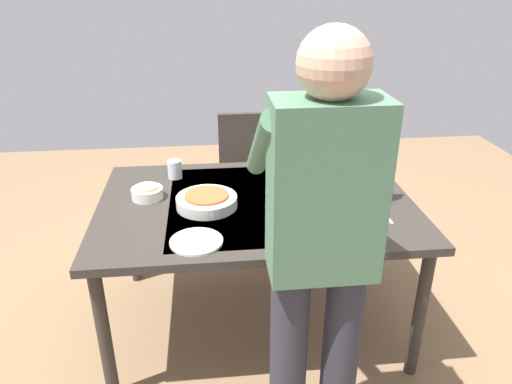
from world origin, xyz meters
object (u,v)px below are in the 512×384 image
(chair_near, at_px, (249,171))
(person_server, at_px, (320,246))
(wine_glass_left, at_px, (286,183))
(water_cup_far_left, at_px, (314,236))
(side_bowl_bread, at_px, (147,192))
(water_cup_near_left, at_px, (175,169))
(dinner_plate_far, at_px, (196,242))
(serving_bowl_pasta, at_px, (207,201))
(side_bowl_salad, at_px, (329,215))
(water_cup_near_right, at_px, (354,172))
(dinner_plate_near, at_px, (298,185))
(dining_table, at_px, (256,213))
(wine_bottle, at_px, (383,180))

(chair_near, relative_size, person_server, 0.54)
(person_server, xyz_separation_m, wine_glass_left, (-0.01, -0.78, -0.11))
(water_cup_far_left, relative_size, side_bowl_bread, 0.55)
(chair_near, xyz_separation_m, water_cup_near_left, (0.47, 0.58, 0.27))
(dinner_plate_far, bearing_deg, water_cup_far_left, 171.40)
(person_server, height_order, water_cup_near_left, person_server)
(water_cup_far_left, height_order, serving_bowl_pasta, water_cup_far_left)
(side_bowl_salad, height_order, dinner_plate_far, side_bowl_salad)
(chair_near, bearing_deg, side_bowl_bread, 54.35)
(water_cup_near_right, xyz_separation_m, dinner_plate_near, (0.32, 0.04, -0.04))
(dining_table, bearing_deg, dinner_plate_near, -146.54)
(person_server, relative_size, dinner_plate_far, 7.34)
(water_cup_far_left, bearing_deg, serving_bowl_pasta, -42.87)
(water_cup_near_right, bearing_deg, wine_glass_left, 28.61)
(chair_near, bearing_deg, dinner_plate_near, 104.93)
(side_bowl_salad, xyz_separation_m, dinner_plate_far, (0.61, 0.13, -0.03))
(water_cup_far_left, height_order, side_bowl_salad, water_cup_far_left)
(dining_table, bearing_deg, water_cup_near_left, -39.32)
(water_cup_far_left, xyz_separation_m, side_bowl_bread, (0.75, -0.55, -0.01))
(water_cup_near_left, height_order, water_cup_near_right, water_cup_near_left)
(water_cup_near_left, relative_size, side_bowl_salad, 0.57)
(water_cup_near_right, bearing_deg, dinner_plate_far, 33.97)
(dining_table, distance_m, wine_glass_left, 0.23)
(dining_table, relative_size, water_cup_near_right, 16.10)
(wine_bottle, xyz_separation_m, serving_bowl_pasta, (0.88, -0.02, -0.08))
(wine_bottle, bearing_deg, water_cup_near_right, -75.65)
(person_server, height_order, wine_glass_left, person_server)
(water_cup_far_left, distance_m, dinner_plate_far, 0.51)
(side_bowl_bread, xyz_separation_m, dinner_plate_far, (-0.25, 0.47, -0.03))
(dining_table, xyz_separation_m, person_server, (-0.14, 0.80, 0.28))
(side_bowl_bread, bearing_deg, chair_near, -125.65)
(wine_bottle, relative_size, water_cup_near_right, 3.01)
(chair_near, height_order, side_bowl_bread, chair_near)
(water_cup_near_left, relative_size, dinner_plate_near, 0.45)
(dinner_plate_far, bearing_deg, dining_table, -128.26)
(side_bowl_bread, bearing_deg, water_cup_near_left, -117.14)
(person_server, bearing_deg, water_cup_far_left, -100.48)
(wine_bottle, bearing_deg, wine_glass_left, -4.30)
(water_cup_far_left, bearing_deg, dining_table, -66.23)
(wine_bottle, relative_size, dinner_plate_far, 1.29)
(person_server, distance_m, side_bowl_bread, 1.14)
(person_server, distance_m, wine_bottle, 0.90)
(chair_near, xyz_separation_m, water_cup_near_right, (-0.52, 0.72, 0.27))
(wine_glass_left, xyz_separation_m, serving_bowl_pasta, (0.40, 0.01, -0.07))
(chair_near, relative_size, wine_bottle, 3.07)
(water_cup_near_left, relative_size, water_cup_near_right, 1.04)
(person_server, bearing_deg, wine_bottle, -123.87)
(chair_near, distance_m, water_cup_far_left, 1.41)
(dining_table, distance_m, water_cup_near_right, 0.61)
(wine_bottle, xyz_separation_m, dinner_plate_far, (0.93, 0.32, -0.10))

